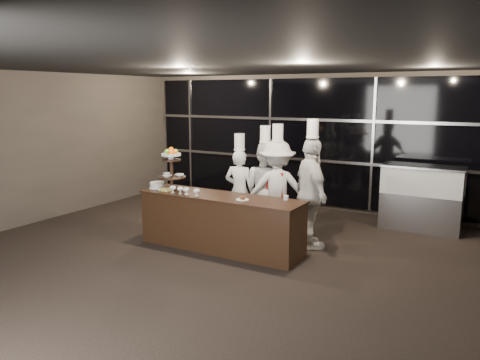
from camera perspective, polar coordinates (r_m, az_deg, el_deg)
The scene contains 14 objects.
room at distance 6.24m, azimuth -6.61°, elevation 0.56°, with size 10.00×10.00×10.00m.
window_wall at distance 10.58m, azimuth 9.60°, elevation 4.57°, with size 8.60×0.10×2.80m.
buffet_counter at distance 7.79m, azimuth -2.39°, elevation -5.17°, with size 2.84×0.74×0.92m.
display_stand at distance 8.18m, azimuth -8.36°, elevation 1.74°, with size 0.48×0.48×0.74m.
compotes at distance 7.81m, azimuth -6.85°, elevation -1.15°, with size 0.60×0.11×0.12m.
layer_cake at distance 8.38m, azimuth -10.04°, elevation -0.64°, with size 0.30×0.30×0.11m.
pastry_squares at distance 8.14m, azimuth -9.13°, elevation -1.13°, with size 0.20×0.13×0.05m.
small_plate at distance 7.35m, azimuth 0.32°, elevation -2.34°, with size 0.20×0.20×0.05m.
chef_cup at distance 7.39m, azimuth 5.63°, elevation -2.16°, with size 0.08×0.08×0.07m, color white.
display_case at distance 9.51m, azimuth 21.29°, elevation -1.65°, with size 1.46×0.64×1.24m.
chef_a at distance 8.72m, azimuth -0.06°, elevation -1.15°, with size 0.61×0.45×1.85m.
chef_b at distance 8.60m, azimuth 3.04°, elevation -0.94°, with size 0.91×0.75×2.00m.
chef_c at distance 8.41m, azimuth 4.53°, elevation -1.09°, with size 1.30×1.12×2.05m.
chef_d at distance 7.83m, azimuth 8.65°, elevation -1.56°, with size 1.09×1.11×2.17m.
Camera 1 is at (3.68, -4.92, 2.57)m, focal length 35.00 mm.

